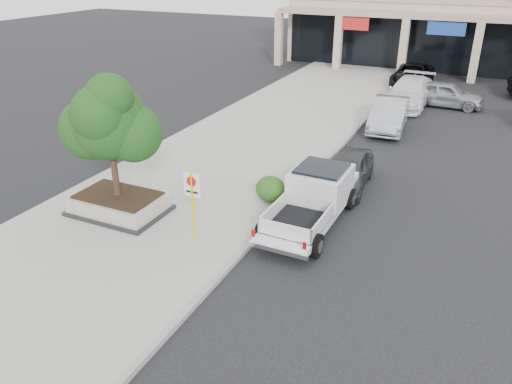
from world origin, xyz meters
TOP-DOWN VIEW (x-y plane):
  - ground at (0.00, 0.00)m, footprint 120.00×120.00m
  - sidewalk at (-5.50, 6.00)m, footprint 8.00×52.00m
  - curb at (-1.55, 6.00)m, footprint 0.20×52.00m
  - planter at (-6.51, 0.06)m, footprint 3.20×2.20m
  - planter_tree at (-6.38, 0.21)m, footprint 2.90×2.55m
  - no_parking_sign at (-3.13, -0.46)m, footprint 0.55×0.09m
  - hedge at (-2.14, 3.12)m, footprint 1.10×0.99m
  - pickup_truck at (-0.35, 2.31)m, footprint 2.12×5.51m
  - curb_car_a at (-0.07, 5.82)m, footprint 1.86×4.10m
  - curb_car_b at (-0.14, 13.82)m, footprint 2.07×4.91m
  - curb_car_c at (0.01, 18.86)m, footprint 2.52×5.72m
  - curb_car_d at (-0.70, 24.25)m, footprint 2.51×5.35m
  - lot_car_a at (2.00, 19.61)m, footprint 4.45×1.87m

SIDE VIEW (x-z plane):
  - ground at x=0.00m, z-range 0.00..0.00m
  - sidewalk at x=-5.50m, z-range 0.00..0.15m
  - curb at x=-1.55m, z-range 0.00..0.15m
  - planter at x=-6.51m, z-range 0.14..0.82m
  - hedge at x=-2.14m, z-range 0.15..1.08m
  - curb_car_a at x=-0.07m, z-range 0.00..1.36m
  - curb_car_d at x=-0.70m, z-range 0.00..1.48m
  - lot_car_a at x=2.00m, z-range 0.00..1.50m
  - curb_car_b at x=-0.14m, z-range 0.00..1.58m
  - curb_car_c at x=0.01m, z-range 0.00..1.63m
  - pickup_truck at x=-0.35m, z-range 0.00..1.72m
  - no_parking_sign at x=-3.13m, z-range 0.48..2.78m
  - planter_tree at x=-6.38m, z-range 1.41..5.41m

